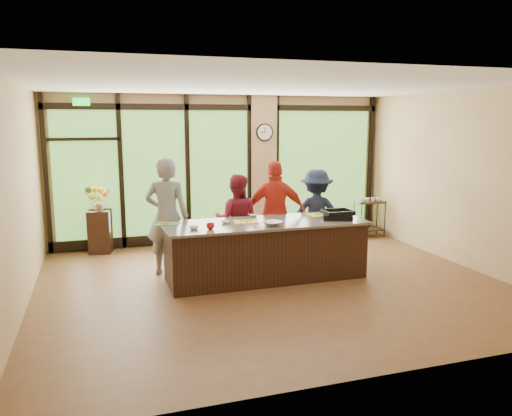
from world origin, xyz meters
TOP-DOWN VIEW (x-y plane):
  - floor at (0.00, 0.00)m, footprint 7.00×7.00m
  - ceiling at (0.00, 0.00)m, footprint 7.00×7.00m
  - back_wall at (0.00, 3.00)m, footprint 7.00×0.00m
  - left_wall at (-3.50, 0.00)m, footprint 0.00×6.00m
  - right_wall at (3.50, 0.00)m, footprint 0.00×6.00m
  - window_wall at (0.16, 2.95)m, footprint 6.90×0.12m
  - island_base at (0.00, 0.30)m, footprint 3.10×1.00m
  - countertop at (0.00, 0.30)m, footprint 3.20×1.10m
  - wall_clock at (0.85, 2.87)m, footprint 0.36×0.04m
  - cook_left at (-1.45, 1.01)m, footprint 0.81×0.66m
  - cook_midleft at (-0.24, 1.15)m, footprint 0.94×0.84m
  - cook_midright at (0.43, 1.00)m, footprint 1.14×0.66m
  - cook_right at (1.25, 1.13)m, footprint 1.19×0.89m
  - roasting_pan at (1.18, 0.14)m, footprint 0.57×0.51m
  - mixing_bowl at (-0.00, -0.02)m, footprint 0.37×0.37m
  - cutting_board_left at (-1.50, 0.59)m, footprint 0.43×0.37m
  - cutting_board_center at (-0.30, 0.37)m, footprint 0.42×0.34m
  - cutting_board_right at (1.05, 0.56)m, footprint 0.45×0.36m
  - prep_bowl_near at (-1.18, 0.11)m, footprint 0.15×0.15m
  - prep_bowl_mid at (-0.63, 0.37)m, footprint 0.16×0.16m
  - prep_bowl_far at (-0.05, 0.77)m, footprint 0.17×0.17m
  - red_ramekin at (-0.95, 0.03)m, footprint 0.14×0.14m
  - flower_stand at (-2.50, 2.75)m, footprint 0.48×0.48m
  - flower_vase at (-2.50, 2.75)m, footprint 0.26×0.26m
  - bar_cart at (3.07, 2.34)m, footprint 0.65×0.41m

SIDE VIEW (x-z plane):
  - floor at x=0.00m, z-range 0.00..0.00m
  - flower_stand at x=-2.50m, z-range 0.00..0.82m
  - island_base at x=0.00m, z-range 0.00..0.88m
  - bar_cart at x=3.07m, z-range 0.08..0.94m
  - cook_midleft at x=-0.24m, z-range 0.00..1.59m
  - cook_right at x=1.25m, z-range 0.00..1.63m
  - countertop at x=0.00m, z-range 0.88..0.92m
  - cook_midright at x=0.43m, z-range 0.00..1.82m
  - cutting_board_left at x=-1.50m, z-range 0.92..0.93m
  - cutting_board_center at x=-0.30m, z-range 0.92..0.93m
  - cutting_board_right at x=1.05m, z-range 0.92..0.93m
  - prep_bowl_far at x=-0.05m, z-range 0.92..0.95m
  - prep_bowl_mid at x=-0.63m, z-range 0.92..0.96m
  - prep_bowl_near at x=-1.18m, z-range 0.92..0.97m
  - flower_vase at x=-2.50m, z-range 0.82..1.08m
  - mixing_bowl at x=0.00m, z-range 0.92..0.99m
  - roasting_pan at x=1.18m, z-range 0.92..1.00m
  - cook_left at x=-1.45m, z-range 0.00..1.93m
  - red_ramekin at x=-0.95m, z-range 0.92..1.01m
  - window_wall at x=0.16m, z-range -0.11..2.89m
  - back_wall at x=0.00m, z-range -2.00..5.00m
  - left_wall at x=-3.50m, z-range -1.50..4.50m
  - right_wall at x=3.50m, z-range -1.50..4.50m
  - wall_clock at x=0.85m, z-range 2.07..2.43m
  - ceiling at x=0.00m, z-range 3.00..3.00m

